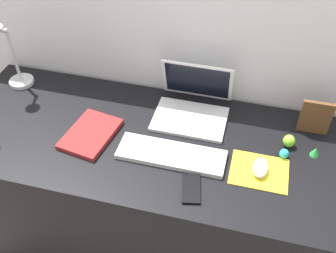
{
  "coord_description": "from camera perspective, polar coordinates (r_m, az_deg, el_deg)",
  "views": [
    {
      "loc": [
        0.31,
        -1.08,
        1.88
      ],
      "look_at": [
        0.04,
        0.0,
        0.83
      ],
      "focal_mm": 43.26,
      "sensor_mm": 36.0,
      "label": 1
    }
  ],
  "objects": [
    {
      "name": "ground_plane",
      "position": [
        2.19,
        -0.96,
        -15.87
      ],
      "size": [
        6.0,
        6.0,
        0.0
      ],
      "primitive_type": "plane",
      "color": "slate"
    },
    {
      "name": "back_wall",
      "position": [
        1.92,
        1.69,
        3.6
      ],
      "size": [
        2.91,
        0.05,
        1.3
      ],
      "primitive_type": "cube",
      "color": "silver",
      "rests_on": "ground_plane"
    },
    {
      "name": "desk",
      "position": [
        1.88,
        -1.09,
        -10.07
      ],
      "size": [
        1.71,
        0.65,
        0.74
      ],
      "primitive_type": "cube",
      "color": "black",
      "rests_on": "ground_plane"
    },
    {
      "name": "laptop",
      "position": [
        1.7,
        3.57,
        3.5
      ],
      "size": [
        0.3,
        0.27,
        0.21
      ],
      "color": "silver",
      "rests_on": "desk"
    },
    {
      "name": "keyboard",
      "position": [
        1.53,
        0.48,
        -3.99
      ],
      "size": [
        0.41,
        0.13,
        0.02
      ],
      "primitive_type": "cube",
      "color": "silver",
      "rests_on": "desk"
    },
    {
      "name": "mousepad",
      "position": [
        1.53,
        12.72,
        -6.18
      ],
      "size": [
        0.21,
        0.17,
        0.0
      ],
      "primitive_type": "cube",
      "color": "yellow",
      "rests_on": "desk"
    },
    {
      "name": "mouse",
      "position": [
        1.51,
        12.88,
        -5.69
      ],
      "size": [
        0.06,
        0.1,
        0.03
      ],
      "primitive_type": "ellipsoid",
      "color": "silver",
      "rests_on": "mousepad"
    },
    {
      "name": "cell_phone",
      "position": [
        1.44,
        3.29,
        -8.74
      ],
      "size": [
        0.09,
        0.14,
        0.01
      ],
      "primitive_type": "cube",
      "rotation": [
        0.0,
        0.0,
        0.2
      ],
      "color": "black",
      "rests_on": "desk"
    },
    {
      "name": "desk_lamp",
      "position": [
        1.9,
        -21.32,
        8.96
      ],
      "size": [
        0.11,
        0.15,
        0.32
      ],
      "color": "#B7B7BC",
      "rests_on": "desk"
    },
    {
      "name": "notebook_pad",
      "position": [
        1.64,
        -10.86,
        -1.03
      ],
      "size": [
        0.21,
        0.26,
        0.02
      ],
      "primitive_type": "cube",
      "rotation": [
        0.0,
        0.0,
        -0.16
      ],
      "color": "maroon",
      "rests_on": "desk"
    },
    {
      "name": "picture_frame",
      "position": [
        1.69,
        20.06,
        1.2
      ],
      "size": [
        0.12,
        0.02,
        0.15
      ],
      "primitive_type": "cube",
      "color": "brown",
      "rests_on": "desk"
    },
    {
      "name": "toy_figurine_cyan",
      "position": [
        1.59,
        16.04,
        -3.7
      ],
      "size": [
        0.04,
        0.04,
        0.04
      ],
      "primitive_type": "ellipsoid",
      "color": "#28B7CC",
      "rests_on": "desk"
    },
    {
      "name": "toy_figurine_lime",
      "position": [
        1.63,
        16.68,
        -1.97
      ],
      "size": [
        0.05,
        0.05,
        0.05
      ],
      "primitive_type": "ellipsoid",
      "color": "#8CDB33",
      "rests_on": "desk"
    },
    {
      "name": "toy_figurine_green",
      "position": [
        1.63,
        20.03,
        -3.33
      ],
      "size": [
        0.03,
        0.03,
        0.04
      ],
      "primitive_type": "cone",
      "color": "green",
      "rests_on": "desk"
    }
  ]
}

